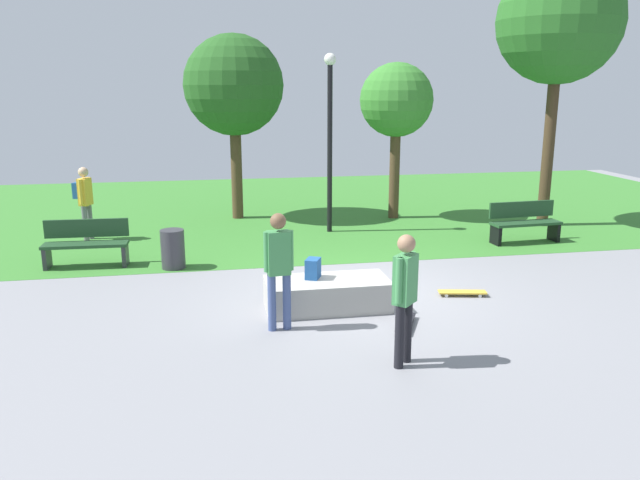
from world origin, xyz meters
TOP-DOWN VIEW (x-y plane):
  - ground_plane at (0.00, 0.00)m, footprint 28.00×28.00m
  - grass_lawn at (0.00, 7.90)m, footprint 26.60×12.21m
  - concrete_ledge at (-0.71, -0.66)m, footprint 1.95×0.90m
  - backpack_on_ledge at (-0.91, -0.54)m, footprint 0.30×0.34m
  - skater_performing_trick at (-0.16, -2.85)m, footprint 0.37×0.37m
  - skater_watching at (-1.55, -1.40)m, footprint 0.43×0.23m
  - skateboard_by_ledge at (0.28, -1.63)m, footprint 0.53×0.81m
  - skateboard_spare at (1.65, -0.47)m, footprint 0.82×0.36m
  - park_bench_near_path at (4.51, 2.84)m, footprint 1.63×0.57m
  - park_bench_by_oak at (-4.89, 2.57)m, footprint 1.62×0.53m
  - tree_broad_elm at (5.86, 4.40)m, footprint 2.96×2.96m
  - tree_leaning_ash at (-1.73, 6.71)m, footprint 2.57×2.57m
  - tree_young_birch at (2.40, 5.98)m, footprint 1.90×1.90m
  - lamp_post at (0.38, 4.66)m, footprint 0.28×0.28m
  - trash_bin at (-3.21, 2.11)m, footprint 0.46×0.46m
  - pedestrian_with_backpack at (-5.26, 4.82)m, footprint 0.42×0.41m

SIDE VIEW (x-z plane):
  - ground_plane at x=0.00m, z-range 0.00..0.00m
  - grass_lawn at x=0.00m, z-range 0.00..0.01m
  - skateboard_by_ledge at x=0.28m, z-range 0.02..0.10m
  - skateboard_spare at x=1.65m, z-range 0.02..0.10m
  - concrete_ledge at x=-0.71m, z-range 0.00..0.48m
  - trash_bin at x=-3.21m, z-range 0.00..0.76m
  - park_bench_near_path at x=4.51m, z-range 0.03..0.94m
  - park_bench_by_oak at x=-4.89m, z-range 0.03..0.94m
  - backpack_on_ledge at x=-0.91m, z-range 0.48..0.80m
  - skater_performing_trick at x=-0.16m, z-range 0.14..1.84m
  - pedestrian_with_backpack at x=-5.26m, z-range 0.17..1.85m
  - skater_watching at x=-1.55m, z-range 0.15..1.87m
  - lamp_post at x=0.38m, z-range 0.45..4.64m
  - tree_young_birch at x=2.40m, z-range 1.03..5.08m
  - tree_leaning_ash at x=-1.73m, z-range 1.07..5.83m
  - tree_broad_elm at x=5.86m, z-range 1.70..8.13m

